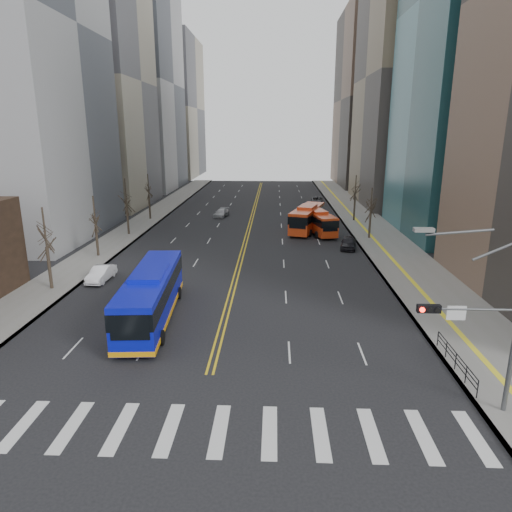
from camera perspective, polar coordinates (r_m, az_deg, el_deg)
ground at (r=23.19m, az=-7.69°, el=-20.71°), size 220.00×220.00×0.00m
sidewalk_right at (r=66.29m, az=14.38°, el=3.15°), size 7.00×130.00×0.15m
sidewalk_left at (r=67.90m, az=-14.99°, el=3.39°), size 5.00×130.00×0.15m
crosswalk at (r=23.18m, az=-7.69°, el=-20.70°), size 26.70×4.00×0.01m
centerline at (r=74.74m, az=-0.49°, el=4.93°), size 0.55×100.00×0.01m
office_towers at (r=87.59m, az=0.03°, el=22.18°), size 83.00×134.00×58.00m
signal_mast at (r=24.39m, az=26.87°, el=-7.40°), size 5.37×0.37×9.39m
pedestrian_railing at (r=29.54m, az=23.71°, el=-11.66°), size 0.06×6.06×1.02m
street_trees at (r=54.75m, az=-9.14°, el=6.04°), size 35.20×47.20×7.60m
blue_bus at (r=34.54m, az=-12.96°, el=-4.61°), size 3.79×13.53×3.86m
red_bus_near at (r=64.31m, az=6.43°, el=4.91°), size 5.76×11.57×3.58m
red_bus_far at (r=63.04m, az=7.71°, el=4.47°), size 4.64×10.28×3.21m
car_white at (r=45.03m, az=-18.80°, el=-2.10°), size 1.68×4.31×1.40m
car_dark_mid at (r=55.34m, az=11.48°, el=1.63°), size 2.51×4.49×1.44m
car_silver at (r=74.90m, az=-4.35°, el=5.40°), size 2.50×4.63×1.27m
car_dark_far at (r=88.85m, az=7.66°, el=6.89°), size 2.44×4.79×1.30m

